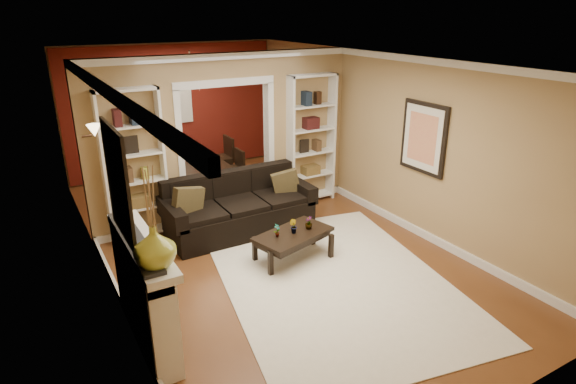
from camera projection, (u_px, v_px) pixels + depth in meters
floor at (261, 240)px, 7.40m from camera, size 8.00×8.00×0.00m
ceiling at (257, 59)px, 6.44m from camera, size 8.00×8.00×0.00m
wall_back at (173, 109)px, 10.15m from camera, size 8.00×0.00×8.00m
wall_front at (495, 284)px, 3.68m from camera, size 8.00×0.00×8.00m
wall_left at (94, 182)px, 5.86m from camera, size 0.00×8.00×8.00m
wall_right at (380, 136)px, 7.97m from camera, size 0.00×8.00×8.00m
partition_wall at (226, 138)px, 7.89m from camera, size 4.50×0.15×2.70m
red_back_panel at (174, 111)px, 10.14m from camera, size 4.44×0.04×2.64m
dining_window at (173, 100)px, 10.02m from camera, size 0.78×0.03×0.98m
area_rug at (334, 281)px, 6.28m from camera, size 3.42×4.30×0.01m
sofa at (239, 205)px, 7.54m from camera, size 2.34×1.01×0.92m
pillow_left at (188, 202)px, 7.05m from camera, size 0.49×0.24×0.47m
pillow_right at (286, 184)px, 7.84m from camera, size 0.44×0.25×0.42m
coffee_table at (293, 246)px, 6.76m from camera, size 1.21×0.86×0.41m
plant_left at (277, 231)px, 6.54m from camera, size 0.12×0.11×0.19m
plant_center at (293, 226)px, 6.66m from camera, size 0.12×0.13×0.19m
plant_right at (309, 223)px, 6.78m from camera, size 0.13×0.13×0.19m
bookshelf_left at (134, 167)px, 7.10m from camera, size 0.90×0.30×2.30m
bookshelf_right at (311, 140)px, 8.55m from camera, size 0.90×0.30×2.30m
fireplace at (146, 291)px, 5.00m from camera, size 0.32×1.70×1.16m
vase at (155, 247)px, 4.25m from camera, size 0.43×0.43×0.40m
mirror at (118, 183)px, 4.50m from camera, size 0.03×0.95×1.10m
wall_sconce at (90, 133)px, 6.18m from camera, size 0.18×0.18×0.22m
framed_art at (423, 138)px, 7.08m from camera, size 0.04×0.85×1.05m
dining_table at (198, 175)px, 9.36m from camera, size 1.72×0.96×0.60m
dining_chair_nw at (175, 177)px, 8.81m from camera, size 0.44×0.44×0.89m
dining_chair_ne at (230, 170)px, 9.34m from camera, size 0.48×0.48×0.80m
dining_chair_sw at (165, 168)px, 9.29m from camera, size 0.47×0.47×0.89m
dining_chair_se at (218, 159)px, 9.80m from camera, size 0.58×0.58×0.93m
chandelier at (192, 85)px, 8.86m from camera, size 0.50×0.50×0.30m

